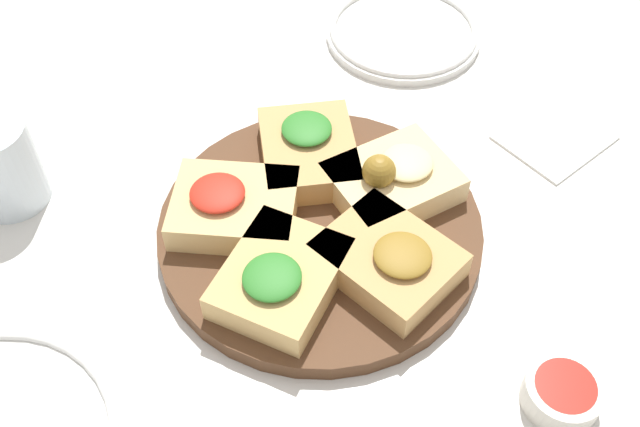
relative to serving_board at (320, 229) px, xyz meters
name	(u,v)px	position (x,y,z in m)	size (l,w,h in m)	color
ground_plane	(320,235)	(0.00, 0.00, -0.01)	(3.00, 3.00, 0.00)	silver
serving_board	(320,229)	(0.00, 0.00, 0.00)	(0.33, 0.33, 0.02)	#51331E
focaccia_slice_0	(280,278)	(-0.08, -0.02, 0.03)	(0.14, 0.13, 0.04)	tan
focaccia_slice_1	(387,261)	(0.00, -0.09, 0.03)	(0.10, 0.13, 0.04)	tan
focaccia_slice_2	(392,180)	(0.08, -0.03, 0.03)	(0.15, 0.13, 0.06)	#E5C689
focaccia_slice_3	(309,150)	(0.06, 0.07, 0.03)	(0.15, 0.16, 0.04)	tan
focaccia_slice_4	(233,206)	(-0.05, 0.07, 0.03)	(0.15, 0.16, 0.04)	#DBB775
plate_right	(403,32)	(0.32, 0.14, 0.00)	(0.20, 0.20, 0.02)	white
water_glass	(0,164)	(-0.18, 0.28, 0.04)	(0.08, 0.08, 0.10)	silver
napkin_stack	(555,136)	(0.29, -0.11, -0.01)	(0.11, 0.10, 0.01)	white
dipping_bowl	(564,391)	(0.00, -0.28, 0.01)	(0.07, 0.07, 0.03)	silver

